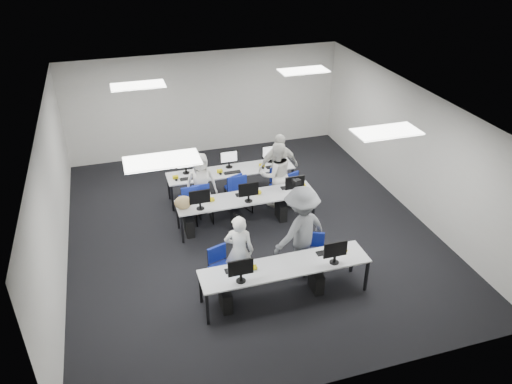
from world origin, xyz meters
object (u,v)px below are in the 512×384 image
object	(u,v)px
student_1	(276,175)
chair_2	(203,210)
photographer	(301,230)
chair_7	(287,191)
chair_0	(222,275)
chair_4	(281,193)
desk_mid	(246,199)
chair_1	(314,261)
student_2	(201,183)
student_3	(278,167)
chair_5	(190,206)
desk_front	(285,268)
student_0	(239,251)
chair_3	(240,202)
chair_6	(236,195)

from	to	relation	value
student_1	chair_2	bearing A→B (deg)	5.52
photographer	chair_7	bearing A→B (deg)	-124.56
chair_0	chair_2	xyz separation A→B (m)	(0.13, 2.42, 0.01)
chair_4	chair_7	xyz separation A→B (m)	(0.20, 0.10, -0.02)
desk_mid	chair_1	world-z (taller)	chair_1
chair_2	student_2	distance (m)	0.68
student_3	chair_4	bearing A→B (deg)	-98.10
photographer	student_3	bearing A→B (deg)	-120.37
desk_mid	chair_2	xyz separation A→B (m)	(-0.93, 0.46, -0.41)
chair_2	chair_5	xyz separation A→B (m)	(-0.26, 0.27, 0.01)
desk_mid	student_3	world-z (taller)	student_3
chair_5	student_2	bearing A→B (deg)	29.26
desk_front	student_0	size ratio (longest dim) A/B	2.06
desk_mid	chair_3	bearing A→B (deg)	90.65
chair_2	desk_front	bearing A→B (deg)	-71.40
desk_front	chair_2	xyz separation A→B (m)	(-0.93, 3.06, -0.41)
chair_2	student_0	distance (m)	2.50
chair_6	student_0	world-z (taller)	student_0
desk_mid	student_3	size ratio (longest dim) A/B	1.82
desk_front	photographer	distance (m)	0.94
chair_4	student_2	distance (m)	2.00
chair_0	student_0	distance (m)	0.62
desk_mid	chair_1	xyz separation A→B (m)	(0.82, -2.06, -0.42)
chair_7	student_3	size ratio (longest dim) A/B	0.49
chair_1	student_2	world-z (taller)	student_2
desk_front	chair_3	distance (m)	3.20
chair_5	chair_7	bearing A→B (deg)	-0.14
desk_mid	student_0	size ratio (longest dim) A/B	2.06
desk_front	chair_3	xyz separation A→B (m)	(-0.01, 3.17, -0.39)
chair_3	chair_4	world-z (taller)	chair_4
desk_mid	chair_2	distance (m)	1.11
chair_7	student_3	world-z (taller)	student_3
student_2	student_3	distance (m)	1.95
chair_2	chair_3	world-z (taller)	chair_3
chair_7	student_0	xyz separation A→B (m)	(-1.98, -2.74, 0.51)
chair_6	chair_7	xyz separation A→B (m)	(1.27, -0.16, -0.01)
chair_3	chair_2	bearing A→B (deg)	165.66
chair_3	chair_5	bearing A→B (deg)	151.10
desk_front	desk_mid	size ratio (longest dim) A/B	1.00
chair_0	chair_4	xyz separation A→B (m)	(2.13, 2.62, 0.03)
desk_mid	chair_3	distance (m)	0.69
chair_1	student_3	distance (m)	3.06
chair_3	student_2	xyz separation A→B (m)	(-0.85, 0.35, 0.47)
desk_front	student_3	world-z (taller)	student_3
chair_0	student_3	bearing A→B (deg)	35.63
chair_2	photographer	bearing A→B (deg)	-55.84
chair_3	student_1	size ratio (longest dim) A/B	0.55
chair_5	student_3	bearing A→B (deg)	4.04
chair_3	photographer	world-z (taller)	photographer
student_1	photographer	size ratio (longest dim) A/B	0.88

